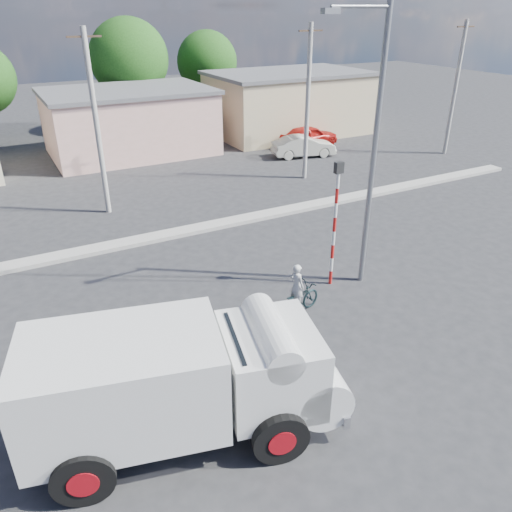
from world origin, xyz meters
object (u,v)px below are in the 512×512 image
car_cream (304,146)px  car_red (309,136)px  streetlight (371,141)px  cyclist (296,294)px  traffic_pole (335,215)px  bicycle (296,301)px  truck (187,380)px

car_cream → car_red: car_red is taller
car_red → streetlight: 19.20m
streetlight → cyclist: bearing=-165.5°
cyclist → car_red: (11.99, 17.25, -0.01)m
cyclist → car_cream: (10.31, 15.35, -0.08)m
car_cream → traffic_pole: traffic_pole is taller
bicycle → streetlight: 5.46m
truck → bicycle: size_ratio=3.67×
truck → cyclist: size_ratio=4.84×
streetlight → traffic_pole: bearing=162.3°
bicycle → traffic_pole: 3.17m
truck → bicycle: (4.72, 3.00, -1.04)m
truck → cyclist: truck is taller
bicycle → car_red: car_red is taller
car_red → truck: bearing=132.3°
truck → streetlight: size_ratio=0.79×
cyclist → bicycle: bearing=-0.0°
traffic_pole → car_red: bearing=58.6°
cyclist → streetlight: streetlight is taller
car_red → traffic_pole: 19.03m
bicycle → truck: bearing=108.9°
cyclist → traffic_pole: (2.12, 1.09, 1.86)m
cyclist → streetlight: bearing=-89.1°
bicycle → car_red: 21.01m
car_cream → traffic_pole: (-8.19, -14.26, 1.93)m
bicycle → streetlight: (3.06, 0.79, 4.45)m
traffic_pole → streetlight: bearing=-17.7°
bicycle → traffic_pole: size_ratio=0.45×
car_cream → truck: bearing=154.5°
car_cream → traffic_pole: 16.56m
cyclist → streetlight: (3.06, 0.79, 4.22)m
truck → bicycle: bearing=46.1°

